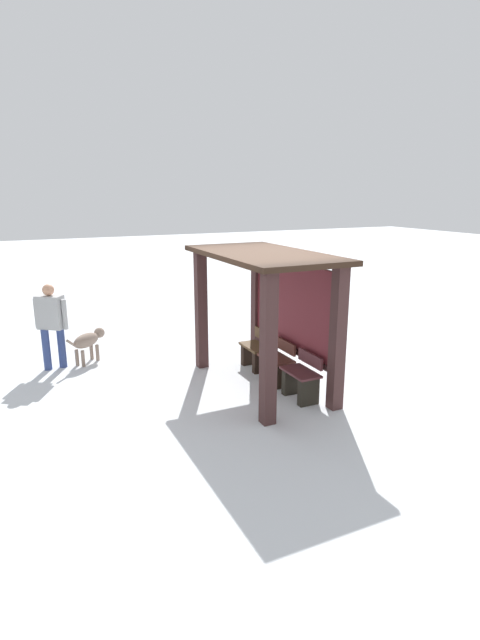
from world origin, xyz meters
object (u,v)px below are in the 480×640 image
bench_right_inside (301,381)px  person_walking (51,320)px  bus_shelter (271,292)px  bench_left_inside (256,353)px  bench_center_inside (277,365)px  dog (88,341)px

bench_right_inside → person_walking: (-3.19, -3.44, 0.64)m
bus_shelter → bench_right_inside: size_ratio=4.02×
bench_left_inside → bench_center_inside: 0.79m
bus_shelter → bench_center_inside: size_ratio=4.07×
bench_left_inside → bench_center_inside: (0.79, -0.00, 0.01)m
bench_left_inside → dog: size_ratio=0.91×
bus_shelter → bench_center_inside: (0.00, 0.14, -1.32)m
person_walking → bench_center_inside: bearing=55.0°
bench_right_inside → person_walking: 4.74m
bench_center_inside → person_walking: (-2.41, -3.44, 0.64)m
bench_right_inside → bench_center_inside: bearing=-180.0°
bus_shelter → dog: bus_shelter is taller
bus_shelter → dog: bearing=-133.0°
person_walking → dog: size_ratio=2.02×
bus_shelter → dog: 3.84m
bench_center_inside → bench_right_inside: (0.79, 0.00, -0.00)m
bench_center_inside → bus_shelter: bearing=-90.0°
bench_right_inside → person_walking: person_walking is taller
bus_shelter → dog: (-2.49, -2.67, -1.19)m
bench_left_inside → bench_right_inside: 1.57m
bench_left_inside → bench_center_inside: size_ratio=0.98×
bus_shelter → bench_center_inside: 1.32m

